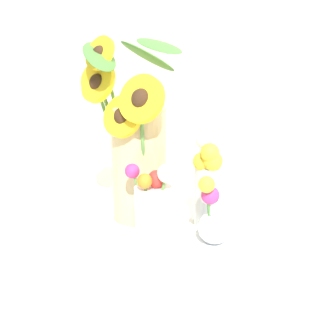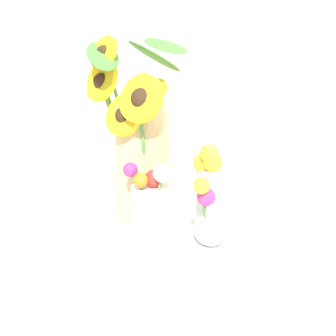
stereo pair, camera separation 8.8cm
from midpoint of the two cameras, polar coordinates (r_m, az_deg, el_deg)
ground_plane at (r=0.92m, az=0.42°, el=-9.01°), size 6.00×6.00×0.00m
serving_tray at (r=0.93m, az=2.73°, el=-7.94°), size 0.41×0.41×0.02m
mason_jar_sunflowers at (r=0.93m, az=-0.87°, el=2.88°), size 0.22×0.23×0.37m
vase_small_center at (r=0.85m, az=0.82°, el=-4.83°), size 0.10×0.07×0.15m
vase_bulb_right at (r=0.85m, az=8.07°, el=-5.82°), size 0.07×0.08×0.14m
vase_small_back at (r=0.91m, az=8.25°, el=-2.42°), size 0.09×0.09×0.18m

